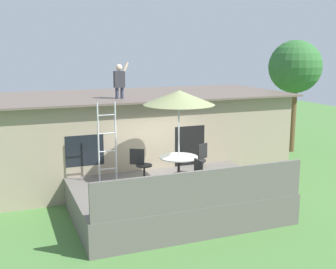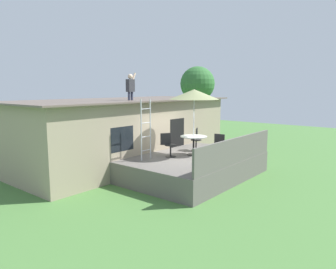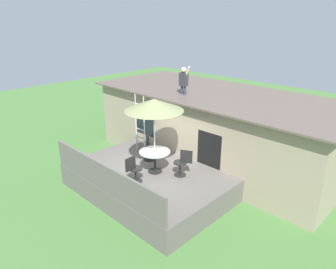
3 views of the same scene
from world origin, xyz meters
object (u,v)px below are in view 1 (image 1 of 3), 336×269
(person_figure, at_px, (120,79))
(patio_chair_left, at_px, (142,165))
(patio_table, at_px, (179,162))
(patio_umbrella, at_px, (179,98))
(step_ladder, at_px, (107,142))
(patio_chair_near, at_px, (196,176))
(patio_chair_right, at_px, (200,160))
(backyard_tree, at_px, (295,68))

(person_figure, relative_size, patio_chair_left, 1.21)
(patio_chair_left, bearing_deg, patio_table, 0.00)
(patio_table, distance_m, patio_chair_left, 1.04)
(patio_umbrella, bearing_deg, step_ladder, 153.25)
(patio_chair_near, bearing_deg, patio_umbrella, 0.00)
(patio_chair_left, distance_m, patio_chair_near, 1.77)
(person_figure, distance_m, patio_chair_left, 2.97)
(step_ladder, relative_size, patio_chair_near, 2.39)
(step_ladder, bearing_deg, patio_chair_right, -9.72)
(step_ladder, height_order, patio_chair_right, step_ladder)
(person_figure, relative_size, patio_chair_near, 1.21)
(patio_umbrella, relative_size, step_ladder, 1.15)
(patio_chair_left, relative_size, patio_chair_near, 1.00)
(step_ladder, bearing_deg, patio_umbrella, -26.75)
(patio_table, height_order, patio_chair_near, patio_chair_near)
(patio_table, distance_m, patio_chair_near, 0.98)
(patio_umbrella, xyz_separation_m, patio_chair_right, (0.84, 0.44, -1.89))
(patio_chair_left, xyz_separation_m, patio_chair_near, (0.95, -1.49, 0.00))
(patio_umbrella, relative_size, patio_chair_right, 2.76)
(backyard_tree, bearing_deg, patio_chair_left, -152.60)
(patio_chair_near, bearing_deg, patio_table, 0.00)
(step_ladder, xyz_separation_m, patio_chair_right, (2.59, -0.44, -0.64))
(patio_umbrella, xyz_separation_m, backyard_tree, (7.30, 4.76, 0.46))
(person_figure, relative_size, patio_chair_right, 1.21)
(patio_chair_near, bearing_deg, backyard_tree, -55.28)
(patio_table, bearing_deg, backyard_tree, 33.10)
(patio_chair_right, xyz_separation_m, patio_chair_near, (-0.78, -1.41, 0.00))
(patio_table, xyz_separation_m, backyard_tree, (7.30, 4.76, 2.22))
(patio_umbrella, relative_size, backyard_tree, 0.53)
(patio_table, relative_size, backyard_tree, 0.22)
(patio_umbrella, height_order, patio_chair_left, patio_umbrella)
(patio_table, height_order, person_figure, person_figure)
(patio_table, distance_m, patio_umbrella, 1.76)
(patio_table, relative_size, patio_chair_right, 1.13)
(person_figure, relative_size, backyard_tree, 0.23)
(patio_chair_left, bearing_deg, patio_chair_near, -27.37)
(patio_chair_near, xyz_separation_m, backyard_tree, (7.24, 5.73, 2.35))
(patio_chair_right, bearing_deg, patio_table, 0.00)
(patio_umbrella, xyz_separation_m, step_ladder, (-1.75, 0.88, -1.25))
(person_figure, xyz_separation_m, patio_chair_near, (1.01, -3.43, -2.25))
(patio_table, xyz_separation_m, step_ladder, (-1.75, 0.88, 0.51))
(backyard_tree, bearing_deg, patio_table, -146.90)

